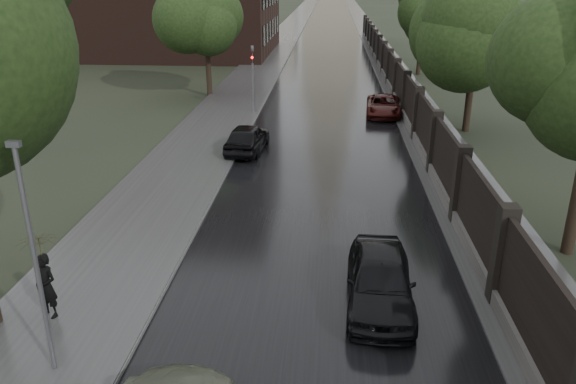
{
  "coord_description": "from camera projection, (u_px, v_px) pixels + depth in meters",
  "views": [
    {
      "loc": [
        0.21,
        -7.74,
        7.9
      ],
      "look_at": [
        -1.01,
        8.55,
        1.5
      ],
      "focal_mm": 35.0,
      "sensor_mm": 36.0,
      "label": 1
    }
  ],
  "objects": [
    {
      "name": "traffic_light",
      "position": [
        253.0,
        74.0,
        32.71
      ],
      "size": [
        0.16,
        0.32,
        4.0
      ],
      "color": "#59595E",
      "rests_on": "ground"
    },
    {
      "name": "car_right_near",
      "position": [
        380.0,
        280.0,
        14.1
      ],
      "size": [
        1.81,
        4.18,
        1.41
      ],
      "primitive_type": "imported",
      "rotation": [
        0.0,
        0.0,
        -0.04
      ],
      "color": "black",
      "rests_on": "ground"
    },
    {
      "name": "pedestrian_umbrella",
      "position": [
        40.0,
        253.0,
        12.97
      ],
      "size": [
        1.24,
        1.25,
        2.55
      ],
      "rotation": [
        0.0,
        0.0,
        -0.38
      ],
      "color": "black",
      "rests_on": "sidewalk_left"
    },
    {
      "name": "tree_right_b",
      "position": [
        477.0,
        36.0,
        28.18
      ],
      "size": [
        4.08,
        4.08,
        7.01
      ],
      "color": "black",
      "rests_on": "ground"
    },
    {
      "name": "car_right_far",
      "position": [
        383.0,
        106.0,
        33.04
      ],
      "size": [
        2.22,
        4.36,
        1.18
      ],
      "primitive_type": "imported",
      "rotation": [
        0.0,
        0.0,
        -0.06
      ],
      "color": "#340D0B",
      "rests_on": "ground"
    },
    {
      "name": "lamp_post",
      "position": [
        35.0,
        262.0,
        10.88
      ],
      "size": [
        0.25,
        0.12,
        5.11
      ],
      "color": "#59595E",
      "rests_on": "ground"
    },
    {
      "name": "hatchback_left",
      "position": [
        247.0,
        138.0,
        26.3
      ],
      "size": [
        1.92,
        4.08,
        1.35
      ],
      "primitive_type": "imported",
      "rotation": [
        0.0,
        0.0,
        3.06
      ],
      "color": "black",
      "rests_on": "ground"
    },
    {
      "name": "tree_right_c",
      "position": [
        423.0,
        12.0,
        44.89
      ],
      "size": [
        4.08,
        4.08,
        7.01
      ],
      "color": "black",
      "rests_on": "ground"
    },
    {
      "name": "fence_right",
      "position": [
        393.0,
        78.0,
        39.12
      ],
      "size": [
        0.45,
        75.72,
        2.7
      ],
      "color": "#383533",
      "rests_on": "ground"
    },
    {
      "name": "tree_left_far",
      "position": [
        206.0,
        16.0,
        36.58
      ],
      "size": [
        4.25,
        4.25,
        7.39
      ],
      "color": "black",
      "rests_on": "ground"
    }
  ]
}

